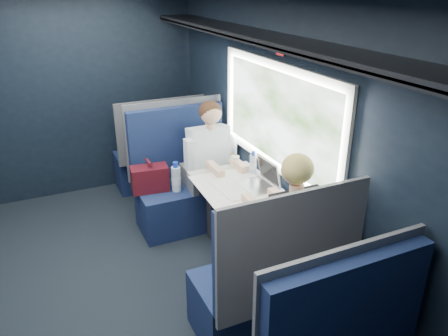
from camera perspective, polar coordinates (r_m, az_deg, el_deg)
name	(u,v)px	position (r m, az deg, el deg)	size (l,w,h in m)	color
ground	(126,291)	(3.86, -12.69, -15.39)	(2.80, 4.20, 0.01)	black
room_shell	(110,120)	(3.17, -14.65, 6.10)	(3.00, 4.40, 2.40)	black
table	(238,196)	(3.77, 1.83, -3.66)	(0.62, 1.00, 0.74)	#54565E
seat_bay_near	(183,185)	(4.53, -5.40, -2.23)	(1.08, 0.62, 1.26)	#0C1639
seat_bay_far	(269,284)	(3.18, 5.95, -14.88)	(1.04, 0.62, 1.26)	#0C1639
seat_row_front	(159,156)	(5.35, -8.54, 1.61)	(1.04, 0.51, 1.16)	#0C1639
man	(213,160)	(4.35, -1.44, 0.99)	(0.53, 0.56, 1.32)	black
woman	(289,227)	(3.23, 8.55, -7.59)	(0.53, 0.56, 1.32)	black
papers	(236,190)	(3.68, 1.58, -2.94)	(0.57, 0.83, 0.01)	white
laptop	(262,179)	(3.75, 5.03, -1.47)	(0.26, 0.33, 0.24)	silver
bottle_small	(253,164)	(3.98, 3.81, 0.56)	(0.06, 0.06, 0.21)	silver
cup	(235,161)	(4.15, 1.50, 0.91)	(0.08, 0.08, 0.10)	white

